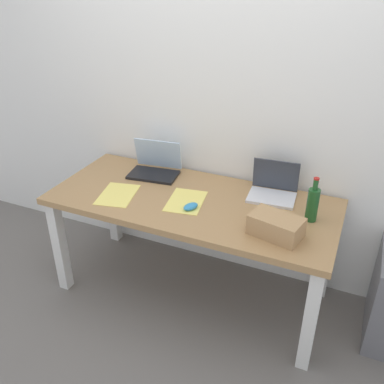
{
  "coord_description": "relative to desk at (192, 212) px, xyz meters",
  "views": [
    {
      "loc": [
        0.9,
        -2.05,
        1.99
      ],
      "look_at": [
        0.0,
        0.0,
        0.77
      ],
      "focal_mm": 39.23,
      "sensor_mm": 36.0,
      "label": 1
    }
  ],
  "objects": [
    {
      "name": "ground_plane",
      "position": [
        0.0,
        0.0,
        -0.63
      ],
      "size": [
        8.0,
        8.0,
        0.0
      ],
      "primitive_type": "plane",
      "color": "slate"
    },
    {
      "name": "back_wall",
      "position": [
        0.0,
        0.44,
        0.67
      ],
      "size": [
        5.2,
        0.08,
        2.6
      ],
      "primitive_type": "cube",
      "color": "white",
      "rests_on": "ground"
    },
    {
      "name": "desk",
      "position": [
        0.0,
        0.0,
        0.0
      ],
      "size": [
        1.76,
        0.76,
        0.72
      ],
      "color": "#A37A4C",
      "rests_on": "ground"
    },
    {
      "name": "laptop_left",
      "position": [
        -0.37,
        0.22,
        0.14
      ],
      "size": [
        0.35,
        0.27,
        0.23
      ],
      "color": "black",
      "rests_on": "desk"
    },
    {
      "name": "laptop_right",
      "position": [
        0.44,
        0.24,
        0.14
      ],
      "size": [
        0.3,
        0.24,
        0.22
      ],
      "color": "silver",
      "rests_on": "desk"
    },
    {
      "name": "beer_bottle",
      "position": [
        0.71,
        0.05,
        0.2
      ],
      "size": [
        0.07,
        0.07,
        0.26
      ],
      "color": "#1E5123",
      "rests_on": "desk"
    },
    {
      "name": "computer_mouse",
      "position": [
        0.04,
        -0.11,
        0.11
      ],
      "size": [
        0.1,
        0.12,
        0.03
      ],
      "primitive_type": "ellipsoid",
      "rotation": [
        0.0,
        0.0,
        -0.41
      ],
      "color": "#338CC6",
      "rests_on": "desk"
    },
    {
      "name": "cardboard_box",
      "position": [
        0.56,
        -0.18,
        0.15
      ],
      "size": [
        0.3,
        0.22,
        0.11
      ],
      "primitive_type": "cube",
      "rotation": [
        0.0,
        0.0,
        -0.22
      ],
      "color": "tan",
      "rests_on": "desk"
    },
    {
      "name": "paper_sheet_center",
      "position": [
        -0.02,
        -0.04,
        0.09
      ],
      "size": [
        0.25,
        0.33,
        0.0
      ],
      "primitive_type": "cube",
      "rotation": [
        0.0,
        0.0,
        0.16
      ],
      "color": "#F4E06B",
      "rests_on": "desk"
    },
    {
      "name": "paper_sheet_front_left",
      "position": [
        -0.45,
        -0.14,
        0.09
      ],
      "size": [
        0.27,
        0.33,
        0.0
      ],
      "primitive_type": "cube",
      "rotation": [
        0.0,
        0.0,
        0.22
      ],
      "color": "#F4E06B",
      "rests_on": "desk"
    }
  ]
}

